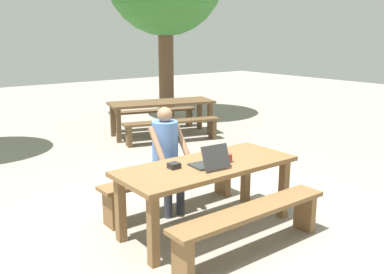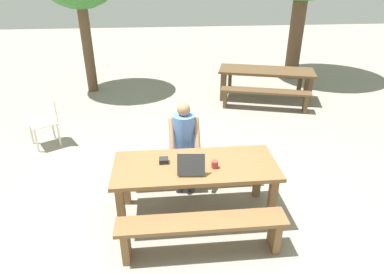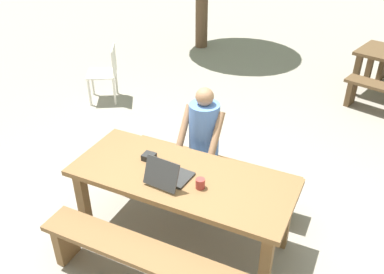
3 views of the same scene
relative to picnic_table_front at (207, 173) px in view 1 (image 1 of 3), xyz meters
The scene contains 11 objects.
ground_plane 0.65m from the picnic_table_front, ahead, with size 30.00×30.00×0.00m, color gray.
picnic_table_front is the anchor object (origin of this frame).
bench_near 0.74m from the picnic_table_front, 90.00° to the right, with size 1.87×0.30×0.46m.
bench_far 0.74m from the picnic_table_front, 90.00° to the left, with size 1.87×0.30×0.46m.
laptop 0.22m from the picnic_table_front, 117.91° to the right, with size 0.35×0.38×0.26m.
small_pouch 0.41m from the picnic_table_front, 167.65° to the left, with size 0.11×0.11×0.06m.
coffee_mug 0.28m from the picnic_table_front, 22.27° to the right, with size 0.08×0.08×0.09m.
person_seated 0.66m from the picnic_table_front, 97.82° to the left, with size 0.42×0.41×1.29m.
picnic_table_mid 4.58m from the picnic_table_front, 62.68° to the left, with size 2.32×1.35×0.73m.
bench_mid_south 3.95m from the picnic_table_front, 60.73° to the left, with size 1.97×0.82×0.44m.
bench_mid_north 5.25m from the picnic_table_front, 64.14° to the left, with size 1.97×0.82×0.44m.
Camera 1 is at (-2.81, -3.39, 2.11)m, focal length 39.94 mm.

